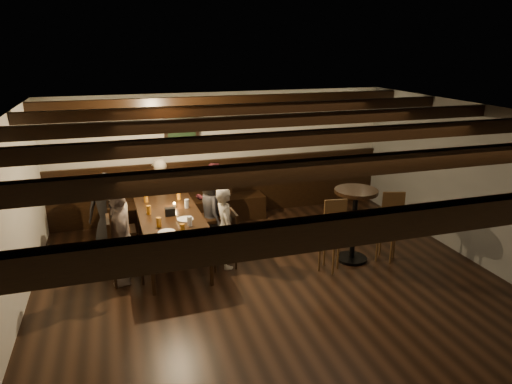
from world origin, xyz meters
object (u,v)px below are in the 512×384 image
object	(u,v)px
person_left_near	(118,216)
person_right_far	(225,228)
person_bench_right	(214,198)
bar_stool_right	(387,234)
person_bench_left	(107,210)
high_top_table	(355,214)
dining_table	(170,218)
chair_left_far	(126,262)
person_bench_centre	(161,198)
bar_stool_left	(330,243)
chair_right_far	(224,250)
chair_right_near	(210,227)
person_right_near	(211,209)
chair_left_near	(122,239)
person_left_far	(121,238)

from	to	relation	value
person_left_near	person_right_far	xyz separation A→B (m)	(1.53, -0.85, -0.04)
person_bench_right	bar_stool_right	world-z (taller)	person_bench_right
person_bench_left	high_top_table	world-z (taller)	person_bench_left
dining_table	high_top_table	world-z (taller)	high_top_table
person_bench_left	person_left_near	size ratio (longest dim) A/B	0.95
person_bench_left	chair_left_far	bearing A→B (deg)	97.57
person_bench_centre	person_left_near	xyz separation A→B (m)	(-0.73, -0.62, -0.03)
person_bench_centre	bar_stool_left	distance (m)	3.05
person_bench_left	person_left_near	world-z (taller)	person_left_near
chair_right_far	chair_left_far	bearing A→B (deg)	90.00
chair_left_far	person_bench_right	world-z (taller)	person_bench_right
chair_right_near	person_right_near	size ratio (longest dim) A/B	0.80
person_right_near	person_right_far	xyz separation A→B (m)	(0.03, -0.90, 0.03)
person_bench_left	person_bench_centre	world-z (taller)	person_bench_centre
dining_table	chair_right_far	world-z (taller)	chair_right_far
chair_left_near	bar_stool_right	bearing A→B (deg)	68.64
chair_right_far	person_bench_right	distance (m)	1.41
dining_table	person_bench_left	bearing A→B (deg)	135.00
person_bench_right	dining_table	bearing A→B (deg)	45.00
high_top_table	chair_right_near	bearing A→B (deg)	147.25
chair_left_far	bar_stool_left	size ratio (longest dim) A/B	0.83
chair_left_far	bar_stool_right	world-z (taller)	bar_stool_right
chair_right_far	person_bench_left	bearing A→B (deg)	50.17
person_bench_centre	person_bench_right	bearing A→B (deg)	170.54
chair_left_far	person_right_near	world-z (taller)	person_right_near
person_bench_left	bar_stool_left	world-z (taller)	person_bench_left
person_bench_centre	person_bench_right	distance (m)	0.91
chair_left_far	bar_stool_right	bearing A→B (deg)	80.95
person_left_far	chair_left_far	bearing A→B (deg)	90.00
dining_table	bar_stool_right	size ratio (longest dim) A/B	1.77
person_bench_right	person_right_near	world-z (taller)	person_bench_right
person_right_far	person_bench_centre	bearing A→B (deg)	26.57
person_bench_left	person_bench_centre	bearing A→B (deg)	-170.54
chair_left_far	high_top_table	world-z (taller)	high_top_table
chair_left_near	person_left_far	distance (m)	0.99
chair_left_near	high_top_table	bearing A→B (deg)	68.34
person_bench_centre	chair_left_far	bearing A→B (deg)	64.34
person_bench_right	bar_stool_left	distance (m)	2.36
person_right_near	person_bench_right	bearing A→B (deg)	-18.43
dining_table	bar_stool_right	bearing A→B (deg)	-18.66
chair_left_near	dining_table	bearing A→B (deg)	57.94
chair_right_far	high_top_table	xyz separation A→B (m)	(1.97, -0.38, 0.50)
person_bench_centre	bar_stool_right	world-z (taller)	person_bench_centre
chair_left_far	chair_right_far	bearing A→B (deg)	90.00
chair_right_near	high_top_table	world-z (taller)	high_top_table
high_top_table	person_left_near	bearing A→B (deg)	160.38
person_bench_centre	bar_stool_right	size ratio (longest dim) A/B	1.19
high_top_table	dining_table	bearing A→B (deg)	163.31
chair_right_near	bar_stool_left	xyz separation A→B (m)	(1.49, -1.49, 0.14)
person_bench_centre	bar_stool_left	xyz separation A→B (m)	(2.23, -2.07, -0.26)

